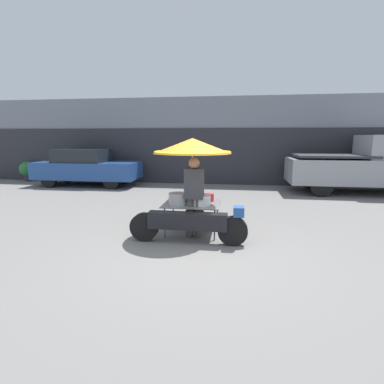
{
  "coord_description": "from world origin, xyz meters",
  "views": [
    {
      "loc": [
        0.7,
        -5.22,
        2.02
      ],
      "look_at": [
        -0.19,
        0.83,
        0.9
      ],
      "focal_mm": 28.0,
      "sensor_mm": 36.0,
      "label": 1
    }
  ],
  "objects": [
    {
      "name": "vendor_motorcycle_cart",
      "position": [
        -0.19,
        0.77,
        1.45
      ],
      "size": [
        2.29,
        1.6,
        2.0
      ],
      "color": "black",
      "rests_on": "ground"
    },
    {
      "name": "shopfront_building",
      "position": [
        0.0,
        8.75,
        1.84
      ],
      "size": [
        28.0,
        2.06,
        3.71
      ],
      "color": "gray",
      "rests_on": "ground"
    },
    {
      "name": "ground_plane",
      "position": [
        0.0,
        0.0,
        0.0
      ],
      "size": [
        36.0,
        36.0,
        0.0
      ],
      "primitive_type": "plane",
      "color": "slate"
    },
    {
      "name": "vendor_person",
      "position": [
        -0.12,
        0.62,
        0.91
      ],
      "size": [
        0.38,
        0.22,
        1.63
      ],
      "color": "#4C473D",
      "rests_on": "ground"
    },
    {
      "name": "potted_plant",
      "position": [
        -8.91,
        7.34,
        0.53
      ],
      "size": [
        0.67,
        0.67,
        0.9
      ],
      "color": "#2D2D33",
      "rests_on": "ground"
    },
    {
      "name": "pickup_truck",
      "position": [
        5.28,
        6.27,
        1.0
      ],
      "size": [
        5.04,
        1.87,
        2.1
      ],
      "color": "black",
      "rests_on": "ground"
    },
    {
      "name": "parked_car",
      "position": [
        -5.52,
        6.53,
        0.78
      ],
      "size": [
        4.28,
        1.68,
        1.52
      ],
      "color": "black",
      "rests_on": "ground"
    }
  ]
}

